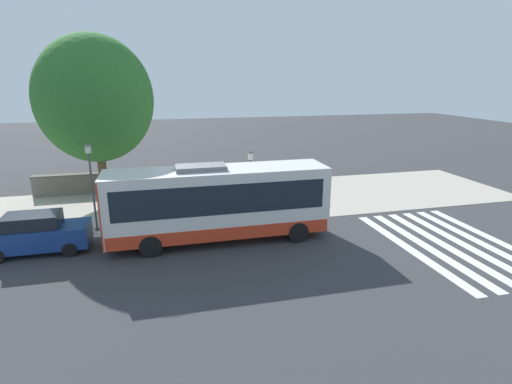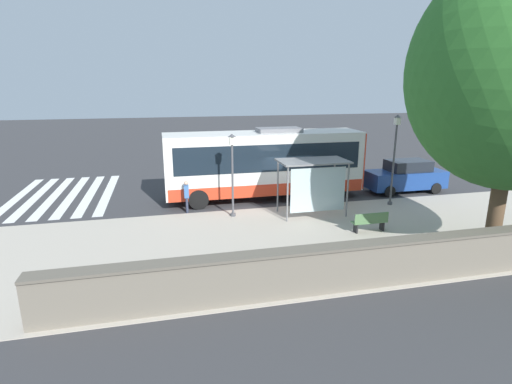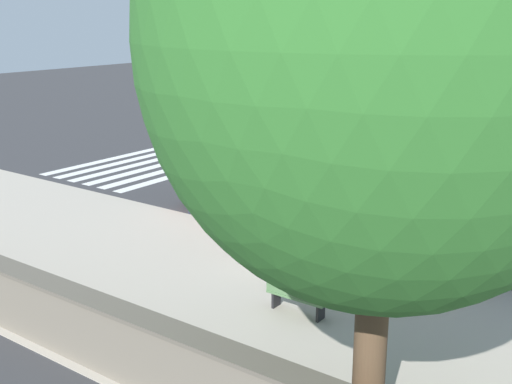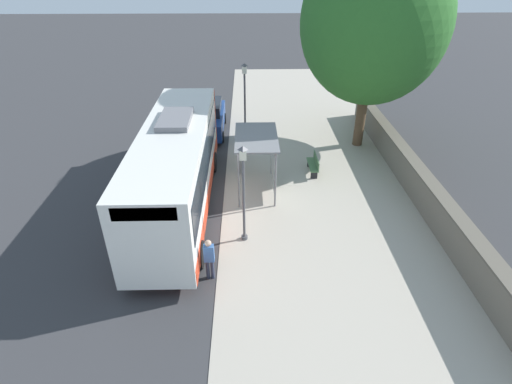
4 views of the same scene
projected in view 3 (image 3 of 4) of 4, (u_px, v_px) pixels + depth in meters
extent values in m
plane|color=#353538|center=(317.00, 245.00, 19.56)|extent=(120.00, 120.00, 0.00)
cube|color=#ADA393|center=(225.00, 295.00, 16.05)|extent=(9.00, 44.00, 0.02)
cube|color=silver|center=(192.00, 170.00, 28.84)|extent=(9.00, 0.50, 0.01)
cube|color=silver|center=(177.00, 168.00, 29.38)|extent=(9.00, 0.50, 0.01)
cube|color=silver|center=(162.00, 165.00, 29.91)|extent=(9.00, 0.50, 0.01)
cube|color=silver|center=(147.00, 162.00, 30.45)|extent=(9.00, 0.50, 0.01)
cube|color=silver|center=(133.00, 160.00, 30.99)|extent=(9.00, 0.50, 0.01)
cube|color=silver|center=(120.00, 157.00, 31.53)|extent=(9.00, 0.50, 0.01)
cube|color=#6B6356|center=(97.00, 334.00, 12.71)|extent=(0.50, 20.00, 1.37)
cube|color=#5B5449|center=(95.00, 301.00, 12.52)|extent=(0.60, 20.00, 0.08)
cube|color=silver|center=(321.00, 165.00, 20.97)|extent=(2.46, 10.57, 3.16)
cube|color=black|center=(321.00, 153.00, 20.86)|extent=(2.50, 9.72, 1.39)
cube|color=red|center=(320.00, 202.00, 21.31)|extent=(2.50, 10.36, 0.63)
cube|color=red|center=(482.00, 190.00, 17.99)|extent=(2.50, 0.06, 3.03)
cube|color=black|center=(198.00, 113.00, 23.60)|extent=(1.84, 0.08, 0.44)
cube|color=slate|center=(344.00, 116.00, 20.06)|extent=(1.23, 2.33, 0.22)
cylinder|color=black|center=(212.00, 199.00, 22.58)|extent=(0.30, 1.00, 1.00)
cylinder|color=black|center=(251.00, 186.00, 24.37)|extent=(0.30, 1.00, 1.00)
cylinder|color=black|center=(396.00, 239.00, 18.63)|extent=(0.30, 1.00, 1.00)
cylinder|color=black|center=(427.00, 219.00, 20.42)|extent=(0.30, 1.00, 1.00)
cylinder|color=slate|center=(367.00, 223.00, 17.56)|extent=(0.08, 0.08, 2.56)
cylinder|color=slate|center=(278.00, 205.00, 19.21)|extent=(0.08, 0.08, 2.56)
cylinder|color=slate|center=(340.00, 238.00, 16.36)|extent=(0.08, 0.08, 2.56)
cylinder|color=slate|center=(248.00, 218.00, 18.02)|extent=(0.08, 0.08, 2.56)
cube|color=slate|center=(308.00, 174.00, 17.43)|extent=(1.83, 3.23, 0.08)
cube|color=silver|center=(292.00, 223.00, 17.17)|extent=(0.03, 2.63, 2.05)
cylinder|color=#2D3347|center=(190.00, 203.00, 22.56)|extent=(0.12, 0.12, 0.76)
cylinder|color=#2D3347|center=(193.00, 202.00, 22.68)|extent=(0.12, 0.12, 0.76)
cube|color=#38609E|center=(191.00, 184.00, 22.44)|extent=(0.34, 0.22, 0.61)
sphere|color=tan|center=(190.00, 172.00, 22.33)|extent=(0.21, 0.21, 0.21)
cube|color=#4C7247|center=(298.00, 296.00, 14.97)|extent=(0.40, 1.54, 0.06)
cube|color=#4C7247|center=(294.00, 290.00, 14.77)|extent=(0.04, 1.54, 0.40)
cube|color=black|center=(320.00, 312.00, 14.68)|extent=(0.32, 0.06, 0.45)
cube|color=black|center=(276.00, 298.00, 15.38)|extent=(0.32, 0.06, 0.45)
cylinder|color=#4C4C51|center=(216.00, 230.00, 20.64)|extent=(0.24, 0.24, 0.16)
cylinder|color=#4C4C51|center=(215.00, 181.00, 20.20)|extent=(0.10, 0.10, 3.42)
cube|color=silver|center=(214.00, 122.00, 19.70)|extent=(0.24, 0.24, 0.35)
pyramid|color=#4C4C51|center=(214.00, 114.00, 19.63)|extent=(0.28, 0.28, 0.14)
cylinder|color=#4C4C51|center=(472.00, 295.00, 15.92)|extent=(0.24, 0.24, 0.16)
cylinder|color=#4C4C51|center=(480.00, 219.00, 15.39)|extent=(0.10, 0.10, 4.14)
cube|color=silver|center=(489.00, 126.00, 14.78)|extent=(0.24, 0.24, 0.35)
pyramid|color=#4C4C51|center=(490.00, 115.00, 14.72)|extent=(0.28, 0.28, 0.14)
cylinder|color=brown|center=(372.00, 310.00, 10.25)|extent=(0.54, 0.54, 4.48)
ellipsoid|color=#2D6B28|center=(387.00, 39.00, 9.12)|extent=(7.21, 7.21, 7.93)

